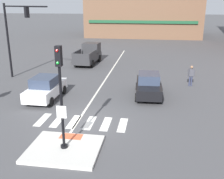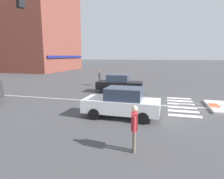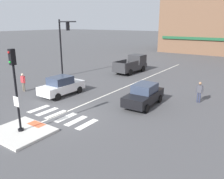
{
  "view_description": "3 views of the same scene",
  "coord_description": "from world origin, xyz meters",
  "views": [
    {
      "loc": [
        3.81,
        -13.39,
        6.42
      ],
      "look_at": [
        1.32,
        2.62,
        1.17
      ],
      "focal_mm": 43.11,
      "sensor_mm": 36.0,
      "label": 1
    },
    {
      "loc": [
        -13.33,
        1.25,
        3.31
      ],
      "look_at": [
        -0.6,
        4.68,
        0.99
      ],
      "focal_mm": 30.78,
      "sensor_mm": 36.0,
      "label": 2
    },
    {
      "loc": [
        11.08,
        -9.9,
        6.07
      ],
      "look_at": [
        1.31,
        4.15,
        1.08
      ],
      "focal_mm": 37.04,
      "sensor_mm": 36.0,
      "label": 3
    }
  ],
  "objects": [
    {
      "name": "ground_plane",
      "position": [
        0.0,
        0.0,
        0.0
      ],
      "size": [
        300.0,
        300.0,
        0.0
      ],
      "primitive_type": "plane",
      "color": "#474749"
    },
    {
      "name": "traffic_island",
      "position": [
        0.0,
        -3.04,
        0.07
      ],
      "size": [
        3.24,
        2.81,
        0.15
      ],
      "primitive_type": "cube",
      "color": "beige",
      "rests_on": "ground"
    },
    {
      "name": "tactile_pad_front",
      "position": [
        0.0,
        -1.99,
        0.15
      ],
      "size": [
        1.1,
        0.6,
        0.01
      ],
      "primitive_type": "cube",
      "color": "#DB5B38",
      "rests_on": "traffic_island"
    },
    {
      "name": "signal_pole",
      "position": [
        0.0,
        -3.05,
        2.93
      ],
      "size": [
        0.44,
        0.38,
        4.61
      ],
      "color": "black",
      "rests_on": "traffic_island"
    },
    {
      "name": "crosswalk_stripe_a",
      "position": [
        -2.32,
        -0.01,
        0.0
      ],
      "size": [
        0.44,
        1.8,
        0.01
      ],
      "primitive_type": "cube",
      "color": "silver",
      "rests_on": "ground"
    },
    {
      "name": "crosswalk_stripe_b",
      "position": [
        -1.39,
        -0.01,
        0.0
      ],
      "size": [
        0.44,
        1.8,
        0.01
      ],
      "primitive_type": "cube",
      "color": "silver",
      "rests_on": "ground"
    },
    {
      "name": "crosswalk_stripe_c",
      "position": [
        -0.46,
        -0.01,
        0.0
      ],
      "size": [
        0.44,
        1.8,
        0.01
      ],
      "primitive_type": "cube",
      "color": "silver",
      "rests_on": "ground"
    },
    {
      "name": "crosswalk_stripe_d",
      "position": [
        0.46,
        -0.01,
        0.0
      ],
      "size": [
        0.44,
        1.8,
        0.01
      ],
      "primitive_type": "cube",
      "color": "silver",
      "rests_on": "ground"
    },
    {
      "name": "crosswalk_stripe_e",
      "position": [
        1.39,
        -0.01,
        0.0
      ],
      "size": [
        0.44,
        1.8,
        0.01
      ],
      "primitive_type": "cube",
      "color": "silver",
      "rests_on": "ground"
    },
    {
      "name": "crosswalk_stripe_f",
      "position": [
        2.32,
        -0.01,
        0.0
      ],
      "size": [
        0.44,
        1.8,
        0.01
      ],
      "primitive_type": "cube",
      "color": "silver",
      "rests_on": "ground"
    },
    {
      "name": "lane_centre_line",
      "position": [
        -0.25,
        10.0,
        0.0
      ],
      "size": [
        0.14,
        28.0,
        0.01
      ],
      "primitive_type": "cube",
      "color": "silver",
      "rests_on": "ground"
    },
    {
      "name": "traffic_light_mast",
      "position": [
        -7.78,
        7.97,
        4.23
      ],
      "size": [
        4.86,
        2.56,
        6.38
      ],
      "color": "black",
      "rests_on": "ground"
    },
    {
      "name": "building_corner_left",
      "position": [
        1.49,
        43.48,
        7.05
      ],
      "size": [
        22.29,
        14.53,
        14.07
      ],
      "color": "brown",
      "rests_on": "ground"
    },
    {
      "name": "car_white_westbound_near",
      "position": [
        -3.43,
        3.35,
        0.81
      ],
      "size": [
        1.87,
        4.11,
        1.64
      ],
      "color": "white",
      "rests_on": "ground"
    },
    {
      "name": "car_black_eastbound_mid",
      "position": [
        3.57,
        5.12,
        0.81
      ],
      "size": [
        2.0,
        4.18,
        1.64
      ],
      "color": "black",
      "rests_on": "ground"
    },
    {
      "name": "pickup_truck_charcoal_westbound_distant",
      "position": [
        -3.24,
        15.21,
        0.98
      ],
      "size": [
        2.23,
        5.18,
        2.08
      ],
      "color": "#2D2D30",
      "rests_on": "ground"
    },
    {
      "name": "pedestrian_at_curb_left",
      "position": [
        -7.1,
        2.13,
        0.98
      ],
      "size": [
        0.55,
        0.26,
        1.67
      ],
      "color": "#6B6051",
      "rests_on": "ground"
    },
    {
      "name": "pedestrian_waiting_far_side",
      "position": [
        6.86,
        8.08,
        0.98
      ],
      "size": [
        0.55,
        0.25,
        1.67
      ],
      "color": "#2D334C",
      "rests_on": "ground"
    }
  ]
}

